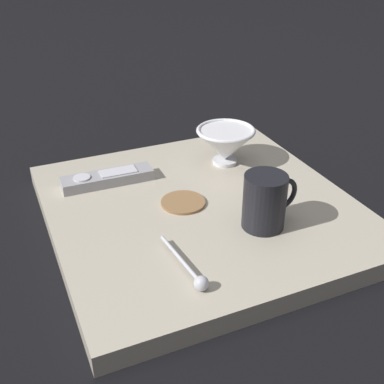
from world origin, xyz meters
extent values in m
plane|color=black|center=(0.00, 0.00, 0.00)|extent=(6.00, 6.00, 0.00)
cube|color=#B7AD99|center=(0.00, 0.00, 0.02)|extent=(0.54, 0.55, 0.04)
cylinder|color=silver|center=(-0.12, -0.13, 0.04)|extent=(0.05, 0.05, 0.01)
cone|color=silver|center=(-0.12, -0.13, 0.08)|extent=(0.12, 0.12, 0.07)
torus|color=silver|center=(-0.12, -0.13, 0.11)|extent=(0.12, 0.12, 0.01)
cylinder|color=black|center=(-0.07, 0.11, 0.08)|extent=(0.07, 0.07, 0.10)
torus|color=black|center=(-0.11, 0.10, 0.09)|extent=(0.06, 0.02, 0.06)
cylinder|color=silver|center=(0.10, 0.15, 0.05)|extent=(0.02, 0.12, 0.01)
sphere|color=silver|center=(0.10, 0.22, 0.05)|extent=(0.02, 0.02, 0.02)
cube|color=#9E9EA3|center=(0.14, -0.14, 0.05)|extent=(0.18, 0.05, 0.02)
cylinder|color=silver|center=(0.19, -0.15, 0.06)|extent=(0.03, 0.03, 0.00)
cube|color=silver|center=(0.12, -0.14, 0.06)|extent=(0.07, 0.04, 0.00)
cylinder|color=olive|center=(0.03, -0.01, 0.04)|extent=(0.08, 0.08, 0.01)
camera|label=1|loc=(0.32, 0.70, 0.50)|focal=45.47mm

